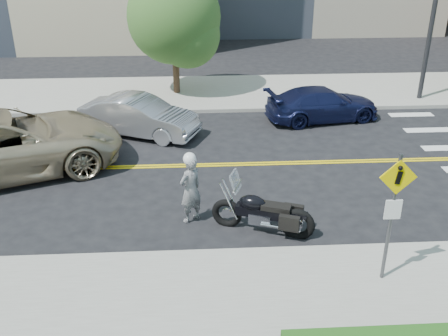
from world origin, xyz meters
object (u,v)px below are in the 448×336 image
object	(u,v)px
pedestrian_sign	(393,207)
parked_car_silver	(140,116)
motorcyclist	(190,188)
motorcycle	(263,204)
suv	(5,144)
parked_car_blue	(323,104)

from	to	relation	value
pedestrian_sign	parked_car_silver	distance (m)	11.03
motorcyclist	motorcycle	bearing A→B (deg)	120.32
motorcyclist	suv	bearing A→B (deg)	-69.41
motorcyclist	motorcycle	size ratio (longest dim) A/B	0.76
motorcyclist	suv	world-z (taller)	suv
motorcyclist	parked_car_blue	distance (m)	9.02
motorcyclist	parked_car_blue	world-z (taller)	motorcyclist
suv	parked_car_blue	world-z (taller)	suv
parked_car_silver	motorcyclist	bearing A→B (deg)	-139.78
pedestrian_sign	suv	xyz separation A→B (m)	(-9.95, 6.13, -0.97)
parked_car_blue	motorcyclist	bearing A→B (deg)	133.96
motorcycle	parked_car_silver	bearing A→B (deg)	139.10
pedestrian_sign	parked_car_blue	bearing A→B (deg)	84.45
motorcycle	parked_car_blue	size ratio (longest dim) A/B	0.58
motorcycle	parked_car_silver	size ratio (longest dim) A/B	0.60
motorcyclist	motorcycle	distance (m)	1.95
suv	parked_car_silver	distance (m)	4.89
motorcycle	parked_car_blue	xyz separation A→B (m)	(3.38, 8.00, -0.14)
motorcyclist	suv	xyz separation A→B (m)	(-5.74, 3.21, 0.01)
suv	parked_car_blue	size ratio (longest dim) A/B	1.59
suv	parked_car_silver	bearing A→B (deg)	-73.96
parked_car_silver	parked_car_blue	size ratio (longest dim) A/B	0.97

